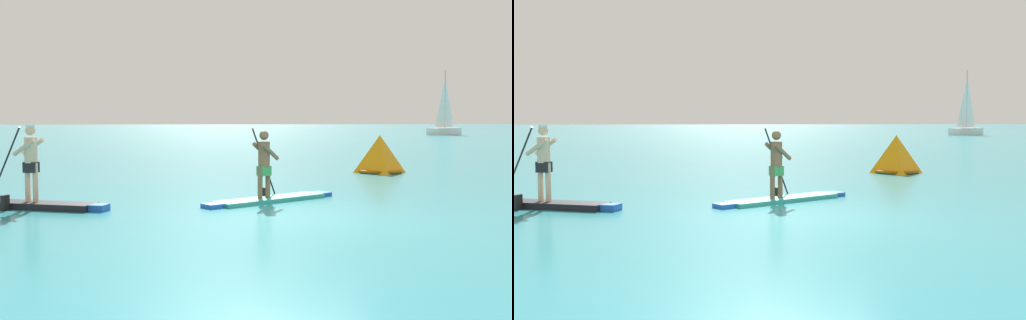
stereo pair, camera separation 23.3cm
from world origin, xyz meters
TOP-DOWN VIEW (x-y plane):
  - ground at (0.00, 0.00)m, footprint 440.00×440.00m
  - paddleboarder_near_left at (-5.34, 1.78)m, footprint 3.02×1.52m
  - paddleboarder_mid_center at (-0.36, 2.18)m, footprint 3.25×2.23m
  - race_marker_buoy at (4.64, 9.01)m, footprint 1.57×1.57m
  - sailboat_right_horizon at (30.21, 58.45)m, footprint 5.55×4.79m

SIDE VIEW (x-z plane):
  - ground at x=0.00m, z-range 0.00..0.00m
  - paddleboarder_mid_center at x=-0.36m, z-range -0.52..1.18m
  - paddleboarder_near_left at x=-5.34m, z-range -0.53..1.22m
  - race_marker_buoy at x=4.64m, z-range -0.07..1.24m
  - sailboat_right_horizon at x=30.21m, z-range -2.92..4.79m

